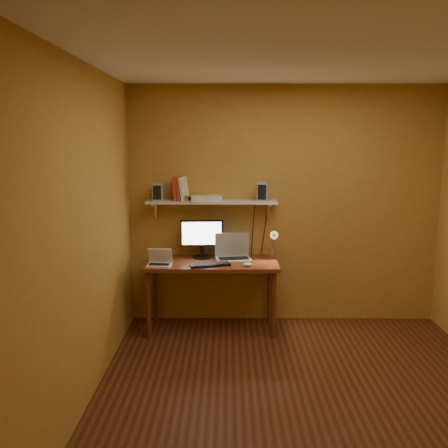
{
  "coord_description": "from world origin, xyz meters",
  "views": [
    {
      "loc": [
        -0.61,
        -3.57,
        2.02
      ],
      "look_at": [
        -0.66,
        1.18,
        1.17
      ],
      "focal_mm": 38.0,
      "sensor_mm": 36.0,
      "label": 1
    }
  ],
  "objects_px": {
    "netbook": "(160,261)",
    "wall_shelf": "(212,202)",
    "speaker_left": "(158,192)",
    "laptop": "(233,252)",
    "desk_lamp": "(273,240)",
    "monitor": "(202,237)",
    "router": "(205,198)",
    "shelf_camera": "(190,198)",
    "mouse": "(248,264)",
    "speaker_right": "(263,192)",
    "keyboard": "(210,265)",
    "desk": "(212,270)"
  },
  "relations": [
    {
      "from": "wall_shelf",
      "to": "shelf_camera",
      "type": "height_order",
      "value": "shelf_camera"
    },
    {
      "from": "mouse",
      "to": "wall_shelf",
      "type": "bearing_deg",
      "value": 115.81
    },
    {
      "from": "desk_lamp",
      "to": "wall_shelf",
      "type": "bearing_deg",
      "value": 174.12
    },
    {
      "from": "laptop",
      "to": "speaker_left",
      "type": "height_order",
      "value": "speaker_left"
    },
    {
      "from": "netbook",
      "to": "wall_shelf",
      "type": "bearing_deg",
      "value": 38.11
    },
    {
      "from": "desk_lamp",
      "to": "router",
      "type": "bearing_deg",
      "value": 175.24
    },
    {
      "from": "wall_shelf",
      "to": "keyboard",
      "type": "relative_size",
      "value": 3.43
    },
    {
      "from": "keyboard",
      "to": "netbook",
      "type": "bearing_deg",
      "value": 166.01
    },
    {
      "from": "router",
      "to": "netbook",
      "type": "bearing_deg",
      "value": -142.05
    },
    {
      "from": "desk",
      "to": "speaker_left",
      "type": "distance_m",
      "value": 1.01
    },
    {
      "from": "netbook",
      "to": "shelf_camera",
      "type": "height_order",
      "value": "shelf_camera"
    },
    {
      "from": "wall_shelf",
      "to": "desk_lamp",
      "type": "distance_m",
      "value": 0.77
    },
    {
      "from": "speaker_left",
      "to": "speaker_right",
      "type": "distance_m",
      "value": 1.12
    },
    {
      "from": "desk",
      "to": "speaker_left",
      "type": "xyz_separation_m",
      "value": [
        -0.58,
        0.18,
        0.81
      ]
    },
    {
      "from": "monitor",
      "to": "keyboard",
      "type": "xyz_separation_m",
      "value": [
        0.1,
        -0.33,
        -0.22
      ]
    },
    {
      "from": "keyboard",
      "to": "desk_lamp",
      "type": "relative_size",
      "value": 1.09
    },
    {
      "from": "desk",
      "to": "keyboard",
      "type": "relative_size",
      "value": 3.43
    },
    {
      "from": "desk_lamp",
      "to": "speaker_left",
      "type": "distance_m",
      "value": 1.34
    },
    {
      "from": "wall_shelf",
      "to": "laptop",
      "type": "distance_m",
      "value": 0.59
    },
    {
      "from": "keyboard",
      "to": "speaker_left",
      "type": "relative_size",
      "value": 2.15
    },
    {
      "from": "speaker_left",
      "to": "keyboard",
      "type": "bearing_deg",
      "value": -28.74
    },
    {
      "from": "shelf_camera",
      "to": "mouse",
      "type": "bearing_deg",
      "value": -26.63
    },
    {
      "from": "keyboard",
      "to": "speaker_left",
      "type": "distance_m",
      "value": 0.97
    },
    {
      "from": "mouse",
      "to": "router",
      "type": "distance_m",
      "value": 0.85
    },
    {
      "from": "shelf_camera",
      "to": "desk_lamp",
      "type": "bearing_deg",
      "value": -0.36
    },
    {
      "from": "wall_shelf",
      "to": "speaker_right",
      "type": "distance_m",
      "value": 0.56
    },
    {
      "from": "wall_shelf",
      "to": "shelf_camera",
      "type": "relative_size",
      "value": 13.13
    },
    {
      "from": "keyboard",
      "to": "mouse",
      "type": "relative_size",
      "value": 4.14
    },
    {
      "from": "speaker_left",
      "to": "laptop",
      "type": "bearing_deg",
      "value": -2.62
    },
    {
      "from": "shelf_camera",
      "to": "router",
      "type": "xyz_separation_m",
      "value": [
        0.16,
        0.06,
        -0.0
      ]
    },
    {
      "from": "laptop",
      "to": "shelf_camera",
      "type": "relative_size",
      "value": 3.82
    },
    {
      "from": "laptop",
      "to": "keyboard",
      "type": "height_order",
      "value": "laptop"
    },
    {
      "from": "monitor",
      "to": "netbook",
      "type": "height_order",
      "value": "monitor"
    },
    {
      "from": "netbook",
      "to": "shelf_camera",
      "type": "relative_size",
      "value": 2.35
    },
    {
      "from": "desk",
      "to": "monitor",
      "type": "xyz_separation_m",
      "value": [
        -0.11,
        0.17,
        0.32
      ]
    },
    {
      "from": "monitor",
      "to": "speaker_right",
      "type": "xyz_separation_m",
      "value": [
        0.65,
        0.01,
        0.49
      ]
    },
    {
      "from": "netbook",
      "to": "speaker_right",
      "type": "distance_m",
      "value": 1.31
    },
    {
      "from": "wall_shelf",
      "to": "router",
      "type": "height_order",
      "value": "router"
    },
    {
      "from": "desk",
      "to": "wall_shelf",
      "type": "relative_size",
      "value": 1.0
    },
    {
      "from": "mouse",
      "to": "shelf_camera",
      "type": "relative_size",
      "value": 0.92
    },
    {
      "from": "laptop",
      "to": "mouse",
      "type": "height_order",
      "value": "laptop"
    },
    {
      "from": "desk",
      "to": "laptop",
      "type": "xyz_separation_m",
      "value": [
        0.23,
        0.11,
        0.16
      ]
    },
    {
      "from": "netbook",
      "to": "desk_lamp",
      "type": "distance_m",
      "value": 1.23
    },
    {
      "from": "netbook",
      "to": "mouse",
      "type": "distance_m",
      "value": 0.9
    },
    {
      "from": "keyboard",
      "to": "desk_lamp",
      "type": "xyz_separation_m",
      "value": [
        0.67,
        0.29,
        0.2
      ]
    },
    {
      "from": "speaker_left",
      "to": "router",
      "type": "distance_m",
      "value": 0.51
    },
    {
      "from": "desk_lamp",
      "to": "monitor",
      "type": "bearing_deg",
      "value": 176.59
    },
    {
      "from": "netbook",
      "to": "desk",
      "type": "bearing_deg",
      "value": 21.22
    },
    {
      "from": "speaker_right",
      "to": "wall_shelf",
      "type": "bearing_deg",
      "value": -167.89
    },
    {
      "from": "netbook",
      "to": "router",
      "type": "bearing_deg",
      "value": 41.58
    }
  ]
}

